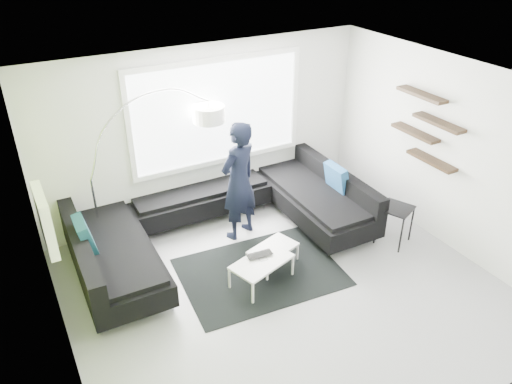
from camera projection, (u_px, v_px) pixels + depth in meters
ground at (285, 289)px, 6.78m from camera, size 5.50×5.50×0.00m
room_shell at (283, 163)px, 6.06m from camera, size 5.54×5.04×2.82m
sectional_sofa at (219, 215)px, 7.66m from camera, size 4.39×2.76×0.94m
rug at (260, 272)px, 7.10m from camera, size 2.32×1.77×0.01m
coffee_table at (268, 263)px, 7.00m from camera, size 1.23×0.94×0.36m
arc_lamp at (91, 180)px, 7.09m from camera, size 2.16×0.69×2.30m
side_table at (394, 225)px, 7.61m from camera, size 0.59×0.59×0.61m
person at (239, 181)px, 7.49m from camera, size 1.00×0.92×1.89m
laptop at (261, 257)px, 6.80m from camera, size 0.40×0.29×0.03m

